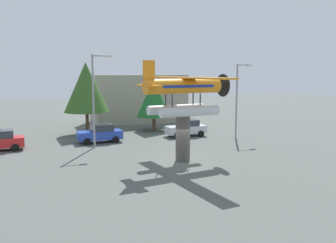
{
  "coord_description": "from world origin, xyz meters",
  "views": [
    {
      "loc": [
        -10.92,
        -24.03,
        6.64
      ],
      "look_at": [
        0.0,
        3.0,
        2.64
      ],
      "focal_mm": 37.9,
      "sensor_mm": 36.0,
      "label": 1
    }
  ],
  "objects_px": {
    "car_mid_blue": "(100,133)",
    "tree_center_back": "(154,98)",
    "display_pedestal": "(183,138)",
    "tree_east": "(86,87)",
    "car_far_silver": "(186,128)",
    "storefront_building": "(139,99)",
    "floatplane_monument": "(185,93)",
    "streetlight_primary": "(95,94)",
    "streetlight_secondary": "(238,95)"
  },
  "relations": [
    {
      "from": "floatplane_monument",
      "to": "streetlight_primary",
      "type": "distance_m",
      "value": 9.12
    },
    {
      "from": "storefront_building",
      "to": "tree_east",
      "type": "relative_size",
      "value": 1.59
    },
    {
      "from": "streetlight_primary",
      "to": "streetlight_secondary",
      "type": "distance_m",
      "value": 14.31
    },
    {
      "from": "storefront_building",
      "to": "tree_center_back",
      "type": "height_order",
      "value": "storefront_building"
    },
    {
      "from": "streetlight_primary",
      "to": "tree_center_back",
      "type": "xyz_separation_m",
      "value": [
        7.95,
        6.86,
        -0.92
      ]
    },
    {
      "from": "storefront_building",
      "to": "tree_east",
      "type": "bearing_deg",
      "value": -137.58
    },
    {
      "from": "floatplane_monument",
      "to": "streetlight_primary",
      "type": "xyz_separation_m",
      "value": [
        -5.26,
        7.44,
        -0.43
      ]
    },
    {
      "from": "display_pedestal",
      "to": "tree_east",
      "type": "distance_m",
      "value": 15.68
    },
    {
      "from": "streetlight_primary",
      "to": "tree_center_back",
      "type": "bearing_deg",
      "value": 40.8
    },
    {
      "from": "floatplane_monument",
      "to": "car_far_silver",
      "type": "height_order",
      "value": "floatplane_monument"
    },
    {
      "from": "display_pedestal",
      "to": "streetlight_primary",
      "type": "bearing_deg",
      "value": 124.54
    },
    {
      "from": "streetlight_primary",
      "to": "tree_east",
      "type": "relative_size",
      "value": 1.06
    },
    {
      "from": "car_mid_blue",
      "to": "tree_center_back",
      "type": "relative_size",
      "value": 0.69
    },
    {
      "from": "display_pedestal",
      "to": "streetlight_primary",
      "type": "xyz_separation_m",
      "value": [
        -5.13,
        7.46,
        3.0
      ]
    },
    {
      "from": "display_pedestal",
      "to": "tree_east",
      "type": "height_order",
      "value": "tree_east"
    },
    {
      "from": "floatplane_monument",
      "to": "streetlight_secondary",
      "type": "relative_size",
      "value": 1.38
    },
    {
      "from": "car_mid_blue",
      "to": "car_far_silver",
      "type": "bearing_deg",
      "value": 179.53
    },
    {
      "from": "display_pedestal",
      "to": "storefront_building",
      "type": "bearing_deg",
      "value": 81.3
    },
    {
      "from": "streetlight_primary",
      "to": "tree_east",
      "type": "xyz_separation_m",
      "value": [
        0.34,
        7.09,
        0.36
      ]
    },
    {
      "from": "display_pedestal",
      "to": "tree_center_back",
      "type": "distance_m",
      "value": 14.74
    },
    {
      "from": "floatplane_monument",
      "to": "car_mid_blue",
      "type": "bearing_deg",
      "value": 108.76
    },
    {
      "from": "streetlight_primary",
      "to": "tree_east",
      "type": "height_order",
      "value": "streetlight_primary"
    },
    {
      "from": "tree_east",
      "to": "car_far_silver",
      "type": "bearing_deg",
      "value": -27.86
    },
    {
      "from": "car_far_silver",
      "to": "streetlight_primary",
      "type": "xyz_separation_m",
      "value": [
        -9.85,
        -2.06,
        3.89
      ]
    },
    {
      "from": "display_pedestal",
      "to": "tree_center_back",
      "type": "relative_size",
      "value": 0.58
    },
    {
      "from": "display_pedestal",
      "to": "streetlight_secondary",
      "type": "bearing_deg",
      "value": 35.73
    },
    {
      "from": "display_pedestal",
      "to": "car_far_silver",
      "type": "bearing_deg",
      "value": 63.6
    },
    {
      "from": "floatplane_monument",
      "to": "tree_east",
      "type": "distance_m",
      "value": 15.34
    },
    {
      "from": "streetlight_primary",
      "to": "tree_center_back",
      "type": "relative_size",
      "value": 1.36
    },
    {
      "from": "storefront_building",
      "to": "tree_center_back",
      "type": "relative_size",
      "value": 2.04
    },
    {
      "from": "tree_east",
      "to": "streetlight_secondary",
      "type": "bearing_deg",
      "value": -29.74
    },
    {
      "from": "floatplane_monument",
      "to": "car_mid_blue",
      "type": "distance_m",
      "value": 11.43
    },
    {
      "from": "display_pedestal",
      "to": "floatplane_monument",
      "type": "bearing_deg",
      "value": 6.41
    },
    {
      "from": "car_far_silver",
      "to": "streetlight_secondary",
      "type": "bearing_deg",
      "value": 146.47
    },
    {
      "from": "car_mid_blue",
      "to": "streetlight_secondary",
      "type": "height_order",
      "value": "streetlight_secondary"
    },
    {
      "from": "display_pedestal",
      "to": "streetlight_secondary",
      "type": "height_order",
      "value": "streetlight_secondary"
    },
    {
      "from": "tree_center_back",
      "to": "car_far_silver",
      "type": "bearing_deg",
      "value": -68.35
    },
    {
      "from": "storefront_building",
      "to": "floatplane_monument",
      "type": "bearing_deg",
      "value": -98.38
    },
    {
      "from": "storefront_building",
      "to": "car_mid_blue",
      "type": "bearing_deg",
      "value": -121.94
    },
    {
      "from": "streetlight_secondary",
      "to": "tree_center_back",
      "type": "height_order",
      "value": "streetlight_secondary"
    },
    {
      "from": "floatplane_monument",
      "to": "storefront_building",
      "type": "height_order",
      "value": "floatplane_monument"
    },
    {
      "from": "floatplane_monument",
      "to": "car_mid_blue",
      "type": "height_order",
      "value": "floatplane_monument"
    },
    {
      "from": "display_pedestal",
      "to": "floatplane_monument",
      "type": "xyz_separation_m",
      "value": [
        0.13,
        0.01,
        3.43
      ]
    },
    {
      "from": "storefront_building",
      "to": "streetlight_primary",
      "type": "bearing_deg",
      "value": -120.3
    },
    {
      "from": "car_mid_blue",
      "to": "car_far_silver",
      "type": "height_order",
      "value": "same"
    },
    {
      "from": "car_far_silver",
      "to": "tree_center_back",
      "type": "xyz_separation_m",
      "value": [
        -1.91,
        4.8,
        2.97
      ]
    },
    {
      "from": "display_pedestal",
      "to": "tree_center_back",
      "type": "height_order",
      "value": "tree_center_back"
    },
    {
      "from": "storefront_building",
      "to": "tree_east",
      "type": "xyz_separation_m",
      "value": [
        -8.16,
        -7.46,
        1.93
      ]
    },
    {
      "from": "display_pedestal",
      "to": "streetlight_primary",
      "type": "height_order",
      "value": "streetlight_primary"
    },
    {
      "from": "streetlight_primary",
      "to": "tree_center_back",
      "type": "height_order",
      "value": "streetlight_primary"
    }
  ]
}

